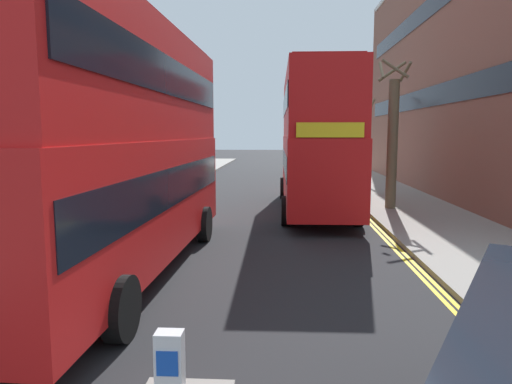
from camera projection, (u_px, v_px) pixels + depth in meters
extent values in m
cube|color=gray|center=(439.00, 225.00, 15.93)|extent=(4.00, 80.00, 0.14)
cube|color=gray|center=(70.00, 221.00, 16.67)|extent=(4.00, 80.00, 0.14)
cube|color=yellow|center=(390.00, 239.00, 14.08)|extent=(0.10, 56.00, 0.01)
cube|color=yellow|center=(385.00, 239.00, 14.09)|extent=(0.10, 56.00, 0.01)
cube|color=white|center=(170.00, 376.00, 4.73)|extent=(0.28, 0.20, 0.95)
cube|color=blue|center=(167.00, 364.00, 4.60)|extent=(0.22, 0.01, 0.26)
cube|color=red|center=(120.00, 199.00, 10.39)|extent=(2.76, 10.86, 2.60)
cube|color=red|center=(116.00, 82.00, 10.07)|extent=(2.70, 10.64, 2.50)
cube|color=black|center=(120.00, 185.00, 10.35)|extent=(2.78, 10.43, 0.84)
cube|color=black|center=(116.00, 78.00, 10.05)|extent=(2.76, 10.21, 0.80)
cube|color=yellow|center=(178.00, 130.00, 15.51)|extent=(2.00, 0.11, 0.44)
cube|color=maroon|center=(113.00, 20.00, 9.90)|extent=(2.48, 9.77, 0.10)
cylinder|color=black|center=(122.00, 223.00, 13.95)|extent=(0.32, 1.05, 1.04)
cylinder|color=black|center=(204.00, 224.00, 13.75)|extent=(0.32, 1.05, 1.04)
cylinder|color=black|center=(121.00, 309.00, 7.13)|extent=(0.32, 1.05, 1.04)
cube|color=red|center=(315.00, 169.00, 19.24)|extent=(2.62, 10.83, 2.60)
cube|color=red|center=(316.00, 106.00, 18.92)|extent=(2.57, 10.61, 2.50)
cube|color=black|center=(315.00, 161.00, 19.20)|extent=(2.65, 10.40, 0.84)
cube|color=black|center=(316.00, 104.00, 18.90)|extent=(2.63, 10.18, 0.80)
cube|color=yellow|center=(330.00, 130.00, 13.71)|extent=(2.00, 0.08, 0.44)
cube|color=maroon|center=(316.00, 74.00, 18.75)|extent=(2.36, 9.74, 0.10)
cylinder|color=black|center=(358.00, 211.00, 16.02)|extent=(0.31, 1.04, 1.04)
cylinder|color=black|center=(286.00, 211.00, 16.13)|extent=(0.31, 1.04, 1.04)
cylinder|color=black|center=(335.00, 188.00, 22.65)|extent=(0.31, 1.04, 1.04)
cylinder|color=black|center=(283.00, 188.00, 22.77)|extent=(0.31, 1.04, 1.04)
cylinder|color=#2D2D38|center=(348.00, 178.00, 27.26)|extent=(0.22, 0.22, 0.85)
cube|color=#26262B|center=(349.00, 166.00, 27.17)|extent=(0.34, 0.22, 0.56)
sphere|color=beige|center=(349.00, 160.00, 27.12)|extent=(0.20, 0.20, 0.20)
cylinder|color=#6B6047|center=(362.00, 146.00, 30.91)|extent=(0.35, 0.35, 4.45)
cylinder|color=#6B6047|center=(372.00, 106.00, 30.65)|extent=(0.32, 1.20, 0.89)
cylinder|color=#6B6047|center=(361.00, 105.00, 31.29)|extent=(1.50, 0.12, 1.10)
cylinder|color=#6B6047|center=(356.00, 107.00, 30.53)|extent=(0.30, 1.00, 0.75)
cylinder|color=#6B6047|center=(362.00, 105.00, 30.05)|extent=(1.17, 0.46, 0.88)
cylinder|color=#6B6047|center=(392.00, 145.00, 18.82)|extent=(0.42, 0.42, 5.19)
cylinder|color=#6B6047|center=(405.00, 72.00, 18.51)|extent=(0.29, 0.93, 0.70)
cylinder|color=#6B6047|center=(392.00, 71.00, 18.98)|extent=(1.13, 0.13, 0.84)
cylinder|color=#6B6047|center=(382.00, 70.00, 18.51)|extent=(0.19, 1.11, 0.82)
cylinder|color=#6B6047|center=(395.00, 69.00, 17.97)|extent=(1.06, 0.35, 0.79)
cube|color=black|center=(424.00, 12.00, 24.29)|extent=(0.04, 24.64, 1.00)
cube|color=black|center=(420.00, 99.00, 24.86)|extent=(0.04, 24.64, 1.00)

